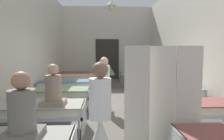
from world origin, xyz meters
TOP-DOWN VIEW (x-y plane):
  - ground_plane at (0.00, 0.00)m, footprint 5.92×11.75m
  - room_shell at (0.00, 1.18)m, footprint 5.72×11.35m
  - bed_left_row_1 at (-1.61, -2.44)m, footprint 1.90×0.84m
  - bed_right_row_1 at (1.61, -2.44)m, footprint 1.90×0.84m
  - bed_left_row_2 at (-1.61, -0.81)m, footprint 1.90×0.84m
  - bed_right_row_2 at (1.61, -0.81)m, footprint 1.90×0.84m
  - bed_left_row_3 at (-1.61, 0.81)m, footprint 1.90×0.84m
  - bed_right_row_3 at (1.61, 0.81)m, footprint 1.90×0.84m
  - bed_left_row_4 at (-1.61, 2.44)m, footprint 1.90×0.84m
  - bed_right_row_4 at (1.61, 2.44)m, footprint 1.90×0.84m
  - bed_left_row_5 at (-1.61, 4.06)m, footprint 1.90×0.84m
  - bed_right_row_5 at (1.61, 4.06)m, footprint 1.90×0.84m
  - nurse_near_aisle at (-0.33, -3.76)m, footprint 0.52×0.52m
  - nurse_mid_aisle at (-0.25, -1.06)m, footprint 0.52×0.52m
  - patient_seated_primary at (-1.26, -4.02)m, footprint 0.44×0.44m
  - patient_seated_secondary at (-1.26, -2.52)m, footprint 0.44×0.44m
  - potted_plant at (-0.06, 2.57)m, footprint 0.68×0.68m
  - privacy_screen at (0.66, -3.32)m, footprint 1.23×0.26m

SIDE VIEW (x-z plane):
  - ground_plane at x=0.00m, z-range -0.10..0.00m
  - bed_left_row_1 at x=-1.61m, z-range 0.15..0.73m
  - bed_right_row_1 at x=1.61m, z-range 0.15..0.73m
  - bed_left_row_2 at x=-1.61m, z-range 0.15..0.73m
  - bed_right_row_2 at x=1.61m, z-range 0.15..0.73m
  - bed_left_row_3 at x=-1.61m, z-range 0.15..0.73m
  - bed_right_row_3 at x=1.61m, z-range 0.15..0.73m
  - bed_left_row_4 at x=-1.61m, z-range 0.15..0.73m
  - bed_right_row_4 at x=1.61m, z-range 0.15..0.73m
  - bed_left_row_5 at x=-1.61m, z-range 0.15..0.73m
  - bed_right_row_5 at x=1.61m, z-range 0.15..0.73m
  - nurse_near_aisle at x=-0.33m, z-range -0.21..1.27m
  - nurse_mid_aisle at x=-0.25m, z-range -0.21..1.27m
  - potted_plant at x=-0.06m, z-range 0.20..1.33m
  - privacy_screen at x=0.66m, z-range 0.00..1.70m
  - patient_seated_primary at x=-1.26m, z-range 0.47..1.27m
  - patient_seated_secondary at x=-1.26m, z-range 0.47..1.27m
  - room_shell at x=0.00m, z-range 0.01..4.35m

